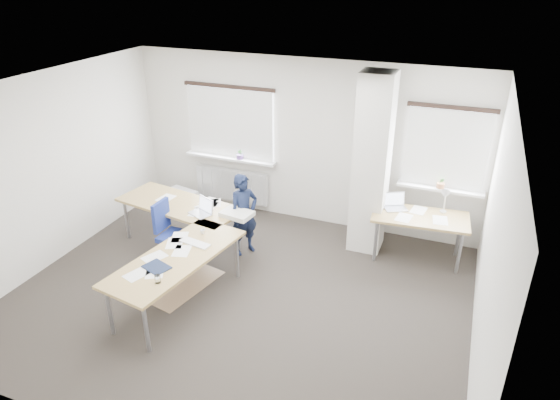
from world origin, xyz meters
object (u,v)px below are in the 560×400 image
at_px(desk_main, 182,230).
at_px(person, 244,215).
at_px(desk_side, 420,218).
at_px(task_chair, 174,245).

bearing_deg(desk_main, person, 64.35).
height_order(desk_main, desk_side, desk_side).
bearing_deg(person, desk_main, 177.17).
xyz_separation_m(desk_main, person, (0.58, 0.83, -0.04)).
height_order(desk_main, person, person).
height_order(desk_side, task_chair, desk_side).
distance_m(task_chair, person, 1.15).
bearing_deg(desk_main, task_chair, 156.07).
bearing_deg(person, desk_side, -40.39).
distance_m(desk_main, task_chair, 0.55).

